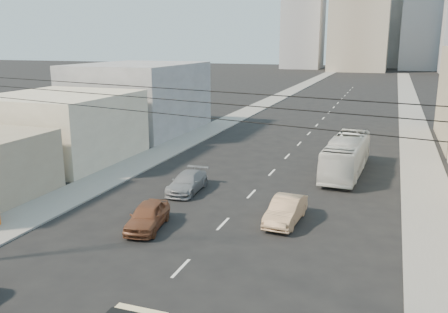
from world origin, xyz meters
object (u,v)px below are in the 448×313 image
Objects in this scene: sedan_brown at (148,216)px; sedan_grey at (187,182)px; city_bus at (346,155)px; sedan_tan at (286,210)px.

sedan_brown is 7.10m from sedan_grey.
sedan_tan is at bearing -97.70° from city_bus.
sedan_brown is 8.14m from sedan_tan.
sedan_brown reaches higher than sedan_grey.
sedan_grey is (-7.95, 3.52, -0.07)m from sedan_tan.
sedan_tan is at bearing 15.63° from sedan_brown.
sedan_tan is at bearing -26.65° from sedan_grey.
sedan_tan reaches higher than sedan_grey.
sedan_tan is (7.32, 3.55, 0.02)m from sedan_brown.
sedan_grey is at bearing -136.61° from city_bus.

